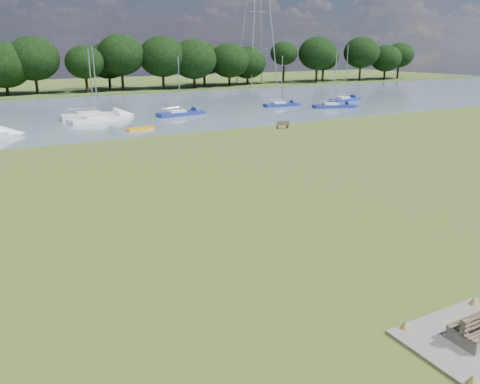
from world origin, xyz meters
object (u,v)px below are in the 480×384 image
kayak (141,129)px  sailboat_8 (98,118)px  sailboat_4 (281,103)px  sailboat_2 (180,112)px  bench_pair (480,327)px  sailboat_3 (344,98)px  sailboat_6 (93,114)px  riverbank_bench (283,125)px  sailboat_1 (333,105)px

kayak → sailboat_8: (-2.63, 7.63, 0.29)m
kayak → sailboat_4: size_ratio=0.42×
sailboat_8 → sailboat_2: bearing=-15.1°
sailboat_2 → bench_pair: bearing=-109.3°
sailboat_3 → sailboat_6: (-37.80, 0.81, 0.03)m
sailboat_3 → sailboat_4: bearing=170.2°
kayak → sailboat_6: size_ratio=0.36×
sailboat_3 → sailboat_8: sailboat_3 is taller
riverbank_bench → kayak: riverbank_bench is taller
kayak → sailboat_2: size_ratio=0.41×
kayak → sailboat_8: 8.08m
sailboat_4 → sailboat_6: bearing=-177.2°
bench_pair → sailboat_4: 55.05m
sailboat_1 → sailboat_4: sailboat_1 is taller
sailboat_1 → sailboat_8: 31.63m
bench_pair → sailboat_8: bearing=90.1°
kayak → sailboat_3: size_ratio=0.34×
sailboat_2 → sailboat_3: (27.98, 2.15, 0.03)m
kayak → sailboat_2: (7.29, 7.63, 0.28)m
sailboat_8 → sailboat_4: bearing=-11.5°
sailboat_1 → sailboat_4: size_ratio=1.12×
sailboat_2 → kayak: bearing=-142.1°
sailboat_2 → sailboat_6: (-9.82, 2.96, 0.06)m
sailboat_2 → sailboat_6: size_ratio=0.89×
sailboat_4 → sailboat_8: sailboat_8 is taller
sailboat_8 → bench_pair: bearing=-104.2°
kayak → riverbank_bench: bearing=-34.6°
bench_pair → sailboat_6: (-0.64, 50.30, 0.06)m
sailboat_1 → bench_pair: bearing=-105.9°
sailboat_1 → sailboat_6: size_ratio=0.97×
bench_pair → kayak: 39.75m
bench_pair → sailboat_2: bearing=78.3°
sailboat_4 → riverbank_bench: bearing=-116.9°
sailboat_2 → sailboat_1: bearing=-16.4°
riverbank_bench → sailboat_2: sailboat_2 is taller
bench_pair → sailboat_2: 48.22m
sailboat_3 → sailboat_8: (-37.90, -2.15, -0.01)m
riverbank_bench → sailboat_1: (15.41, 10.62, 0.05)m
kayak → sailboat_3: bearing=5.2°
sailboat_6 → bench_pair: bearing=-85.1°
sailboat_2 → sailboat_4: bearing=-2.5°
bench_pair → riverbank_bench: bench_pair is taller
sailboat_1 → sailboat_3: (6.43, 5.21, 0.04)m
riverbank_bench → sailboat_4: (9.81, 15.33, 0.06)m
kayak → sailboat_3: (35.27, 9.78, 0.31)m
riverbank_bench → sailboat_3: 26.97m
kayak → sailboat_6: 10.89m
sailboat_4 → sailboat_8: size_ratio=0.84×
sailboat_6 → riverbank_bench: bearing=-42.1°
sailboat_6 → kayak: bearing=-72.5°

